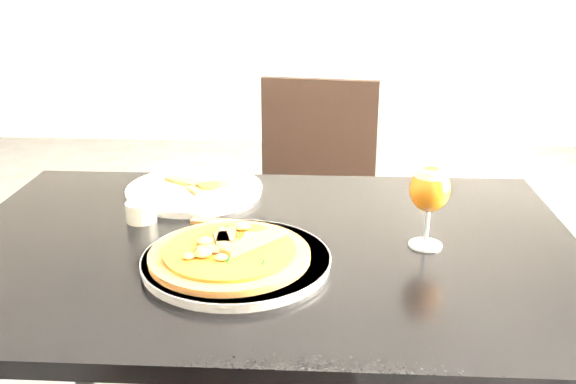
# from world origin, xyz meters

# --- Properties ---
(dining_table) EXTENTS (1.21, 0.81, 0.75)m
(dining_table) POSITION_xyz_m (-0.00, -0.34, 0.66)
(dining_table) COLOR black
(dining_table) RESTS_ON ground
(chair_far) EXTENTS (0.46, 0.46, 0.89)m
(chair_far) POSITION_xyz_m (0.07, 0.52, 0.49)
(chair_far) COLOR black
(chair_far) RESTS_ON ground
(plate_main) EXTENTS (0.44, 0.44, 0.02)m
(plate_main) POSITION_xyz_m (-0.04, -0.44, 0.76)
(plate_main) COLOR white
(plate_main) RESTS_ON dining_table
(pizza) EXTENTS (0.28, 0.28, 0.03)m
(pizza) POSITION_xyz_m (-0.05, -0.45, 0.78)
(pizza) COLOR #A25B27
(pizza) RESTS_ON plate_main
(plate_second) EXTENTS (0.31, 0.31, 0.02)m
(plate_second) POSITION_xyz_m (-0.19, -0.09, 0.76)
(plate_second) COLOR white
(plate_second) RESTS_ON dining_table
(crust_scraps) EXTENTS (0.17, 0.12, 0.01)m
(crust_scraps) POSITION_xyz_m (-0.17, -0.09, 0.77)
(crust_scraps) COLOR #A25B27
(crust_scraps) RESTS_ON plate_second
(loose_crust) EXTENTS (0.10, 0.03, 0.01)m
(loose_crust) POSITION_xyz_m (-0.11, -0.26, 0.75)
(loose_crust) COLOR #A25B27
(loose_crust) RESTS_ON dining_table
(sauce_cup) EXTENTS (0.06, 0.06, 0.04)m
(sauce_cup) POSITION_xyz_m (-0.26, -0.25, 0.77)
(sauce_cup) COLOR silver
(sauce_cup) RESTS_ON dining_table
(beer_glass) EXTENTS (0.07, 0.07, 0.16)m
(beer_glass) POSITION_xyz_m (0.30, -0.34, 0.86)
(beer_glass) COLOR silver
(beer_glass) RESTS_ON dining_table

